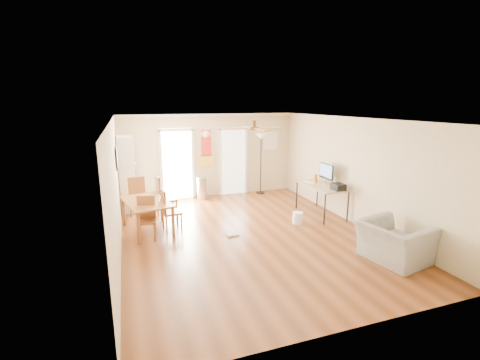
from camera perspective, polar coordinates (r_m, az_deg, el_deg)
name	(u,v)px	position (r m, az deg, el deg)	size (l,w,h in m)	color
floor	(249,235)	(7.73, 1.46, -9.29)	(7.00, 7.00, 0.00)	brown
ceiling	(249,119)	(7.16, 1.59, 10.33)	(5.50, 7.00, 0.00)	silver
wall_back	(210,156)	(10.63, -5.10, 4.15)	(5.50, 0.04, 2.60)	beige
wall_front	(348,240)	(4.38, 17.95, -9.66)	(5.50, 0.04, 2.60)	beige
wall_left	(116,190)	(6.90, -20.42, -1.54)	(0.04, 7.00, 2.60)	beige
wall_right	(354,171)	(8.67, 18.82, 1.45)	(0.04, 7.00, 2.60)	beige
crown_molding	(249,121)	(7.16, 1.58, 10.01)	(5.50, 7.00, 0.08)	white
kitchen_doorway	(177,166)	(10.46, -10.64, 2.44)	(0.90, 0.10, 2.10)	white
bathroom_doorway	(233,162)	(10.85, -1.20, 3.05)	(0.80, 0.10, 2.10)	white
wall_decal	(206,148)	(10.54, -5.76, 5.44)	(0.46, 0.03, 1.10)	red
ac_grille	(270,141)	(11.21, 5.19, 6.68)	(0.50, 0.04, 0.60)	white
framed_poster	(116,158)	(8.19, -20.30, 3.54)	(0.04, 0.66, 0.48)	black
ceiling_fan	(254,128)	(6.89, 2.46, 8.79)	(1.24, 1.24, 0.20)	#593819
bookshelf	(127,174)	(9.72, -18.68, 1.05)	(0.41, 0.93, 2.06)	silver
dining_table	(147,216)	(8.11, -15.52, -5.94)	(0.88, 1.47, 0.73)	olive
dining_chair_right_a	(167,197)	(8.86, -12.39, -2.86)	(0.46, 0.46, 1.11)	olive
dining_chair_right_b	(172,210)	(7.98, -11.56, -5.05)	(0.41, 0.41, 0.99)	#A76836
dining_chair_near	(146,219)	(7.60, -15.67, -6.40)	(0.39, 0.39, 0.94)	brown
dining_chair_far	(135,195)	(9.35, -17.46, -2.50)	(0.43, 0.43, 1.06)	olive
trash_can	(202,188)	(10.45, -6.45, -1.37)	(0.32, 0.32, 0.70)	#BBBBBE
torchiere_lamp	(261,164)	(10.94, 3.56, 2.78)	(0.37, 0.37, 1.97)	black
computer_desk	(321,200)	(9.21, 13.59, -3.31)	(0.75, 1.50, 0.81)	tan
imac	(326,174)	(9.15, 14.46, 0.97)	(0.08, 0.60, 0.56)	black
keyboard	(310,182)	(9.35, 11.86, -0.37)	(0.13, 0.39, 0.01)	white
printer	(338,187)	(8.71, 16.40, -1.11)	(0.27, 0.32, 0.16)	black
orange_bottle	(316,179)	(9.28, 12.77, 0.21)	(0.08, 0.08, 0.24)	#D34E12
wastebasket_a	(298,218)	(8.48, 9.80, -6.38)	(0.25, 0.25, 0.29)	white
floor_cloth	(232,235)	(7.69, -1.32, -9.27)	(0.26, 0.20, 0.04)	#A7A6A1
armchair	(394,242)	(7.04, 24.72, -9.59)	(1.15, 1.00, 0.75)	gray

